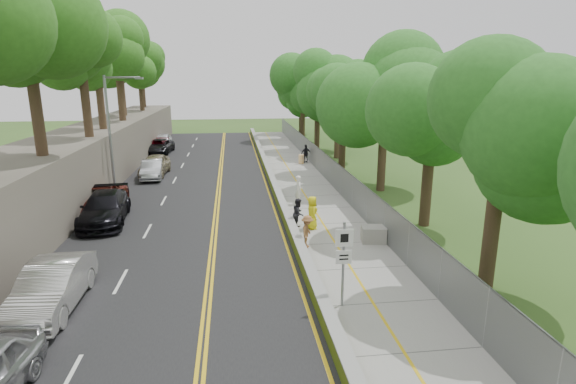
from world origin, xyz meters
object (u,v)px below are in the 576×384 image
object	(u,v)px
streetlight	(113,127)
car_2	(101,199)
concrete_block	(374,234)
person_far	(306,154)
car_1	(52,287)
construction_barrel	(301,159)
painter_0	(312,213)
signpost	(344,255)

from	to	relation	value
streetlight	car_2	distance (m)	5.45
concrete_block	person_far	xyz separation A→B (m)	(0.10, 21.01, 0.46)
person_far	car_1	bearing A→B (deg)	44.83
construction_barrel	person_far	world-z (taller)	person_far
concrete_block	car_1	bearing A→B (deg)	-159.40
construction_barrel	painter_0	distance (m)	18.37
painter_0	car_1	bearing A→B (deg)	121.85
car_2	person_far	bearing A→B (deg)	42.35
streetlight	construction_barrel	xyz separation A→B (m)	(14.14, 9.52, -4.17)
signpost	concrete_block	xyz separation A→B (m)	(3.05, 6.02, -1.52)
streetlight	car_1	size ratio (longest dim) A/B	1.63
streetlight	concrete_block	bearing A→B (deg)	-37.08
streetlight	painter_0	distance (m)	15.21
signpost	car_1	world-z (taller)	signpost
signpost	construction_barrel	bearing A→B (deg)	84.34
painter_0	person_far	bearing A→B (deg)	-11.14
streetlight	car_2	world-z (taller)	streetlight
car_1	person_far	distance (m)	29.10
signpost	construction_barrel	xyz separation A→B (m)	(2.63, 26.53, -1.50)
car_1	car_2	distance (m)	12.19
signpost	construction_barrel	distance (m)	26.71
signpost	painter_0	xyz separation A→B (m)	(0.40, 8.31, -1.02)
car_1	person_far	size ratio (longest dim) A/B	2.90
construction_barrel	car_2	world-z (taller)	car_2
construction_barrel	concrete_block	size ratio (longest dim) A/B	0.71
concrete_block	construction_barrel	bearing A→B (deg)	91.16
concrete_block	painter_0	bearing A→B (deg)	139.08
car_2	person_far	xyz separation A→B (m)	(14.80, 13.85, 0.12)
painter_0	person_far	xyz separation A→B (m)	(2.75, 18.72, -0.04)
construction_barrel	streetlight	bearing A→B (deg)	-146.06
car_2	painter_0	bearing A→B (deg)	-22.75
person_far	signpost	bearing A→B (deg)	65.15
car_1	painter_0	size ratio (longest dim) A/B	2.77
person_far	construction_barrel	bearing A→B (deg)	25.33
car_2	painter_0	distance (m)	13.00
car_2	signpost	bearing A→B (deg)	-49.27
car_2	streetlight	bearing A→B (deg)	87.20
concrete_block	car_1	distance (m)	14.00
concrete_block	painter_0	xyz separation A→B (m)	(-2.65, 2.29, 0.50)
signpost	concrete_block	world-z (taller)	signpost
car_1	concrete_block	bearing A→B (deg)	20.82
streetlight	construction_barrel	distance (m)	17.55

